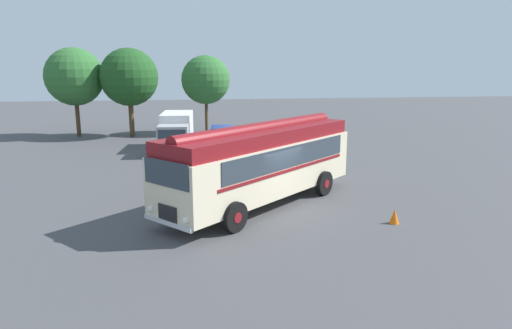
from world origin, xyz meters
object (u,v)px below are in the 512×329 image
(box_van, at_px, (176,130))
(traffic_cone, at_px, (394,216))
(car_near_left, at_px, (222,139))
(car_mid_right, at_px, (303,137))
(vintage_bus, at_px, (261,161))
(car_mid_left, at_px, (262,138))

(box_van, distance_m, traffic_cone, 18.29)
(car_near_left, relative_size, traffic_cone, 7.85)
(car_mid_right, bearing_deg, traffic_cone, -91.33)
(vintage_bus, height_order, car_mid_right, vintage_bus)
(vintage_bus, distance_m, traffic_cone, 5.69)
(box_van, bearing_deg, car_mid_right, -5.45)
(car_mid_right, height_order, traffic_cone, car_mid_right)
(traffic_cone, bearing_deg, car_mid_left, 99.28)
(car_mid_left, relative_size, box_van, 0.73)
(box_van, xyz_separation_m, traffic_cone, (8.32, -16.25, -1.09))
(vintage_bus, distance_m, car_mid_left, 12.64)
(traffic_cone, bearing_deg, vintage_bus, 146.24)
(vintage_bus, relative_size, car_near_left, 2.11)
(car_near_left, bearing_deg, traffic_cone, -71.22)
(vintage_bus, xyz_separation_m, car_mid_right, (4.89, 12.39, -1.05))
(car_near_left, height_order, car_mid_right, same)
(car_near_left, distance_m, car_mid_right, 5.60)
(vintage_bus, relative_size, traffic_cone, 16.56)
(car_mid_right, relative_size, traffic_cone, 7.77)
(vintage_bus, bearing_deg, car_near_left, 93.26)
(box_van, bearing_deg, traffic_cone, -62.88)
(car_mid_left, bearing_deg, car_mid_right, -0.93)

